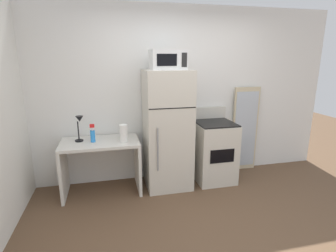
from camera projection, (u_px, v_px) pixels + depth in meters
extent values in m
plane|color=brown|center=(218.00, 238.00, 2.79)|extent=(12.00, 12.00, 0.00)
cube|color=white|center=(177.00, 95.00, 4.06)|extent=(5.00, 0.10, 2.60)
cube|color=silver|center=(100.00, 142.00, 3.59)|extent=(1.05, 0.60, 0.04)
cube|color=silver|center=(64.00, 171.00, 3.57)|extent=(0.04, 0.60, 0.71)
cube|color=silver|center=(138.00, 165.00, 3.80)|extent=(0.04, 0.60, 0.71)
cylinder|color=black|center=(79.00, 141.00, 3.58)|extent=(0.11, 0.11, 0.02)
cylinder|color=black|center=(78.00, 131.00, 3.55)|extent=(0.02, 0.02, 0.26)
cone|color=black|center=(79.00, 119.00, 3.49)|extent=(0.10, 0.10, 0.08)
cylinder|color=white|center=(124.00, 133.00, 3.52)|extent=(0.11, 0.11, 0.24)
cylinder|color=#2D8CEA|center=(93.00, 136.00, 3.53)|extent=(0.06, 0.06, 0.16)
cylinder|color=white|center=(92.00, 129.00, 3.51)|extent=(0.02, 0.02, 0.04)
cube|color=red|center=(92.00, 126.00, 3.49)|extent=(0.06, 0.03, 0.04)
cylinder|color=white|center=(123.00, 134.00, 3.74)|extent=(0.08, 0.08, 0.09)
cube|color=beige|center=(167.00, 130.00, 3.77)|extent=(0.64, 0.61, 1.70)
cube|color=black|center=(173.00, 108.00, 3.38)|extent=(0.63, 0.00, 0.01)
cylinder|color=gray|center=(158.00, 150.00, 3.46)|extent=(0.02, 0.02, 0.59)
cube|color=silver|center=(168.00, 60.00, 3.50)|extent=(0.46, 0.34, 0.26)
cube|color=black|center=(167.00, 60.00, 3.33)|extent=(0.26, 0.01, 0.15)
cube|color=black|center=(184.00, 60.00, 3.38)|extent=(0.07, 0.01, 0.18)
cube|color=beige|center=(214.00, 152.00, 4.04)|extent=(0.57, 0.60, 0.90)
cube|color=black|center=(215.00, 123.00, 3.92)|extent=(0.55, 0.58, 0.02)
cube|color=beige|center=(208.00, 113.00, 4.16)|extent=(0.57, 0.04, 0.18)
cube|color=black|center=(222.00, 156.00, 3.74)|extent=(0.37, 0.01, 0.20)
cube|color=#C6B793|center=(245.00, 129.00, 4.36)|extent=(0.44, 0.03, 1.40)
cube|color=#B2BCC6|center=(245.00, 130.00, 4.35)|extent=(0.39, 0.00, 1.26)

